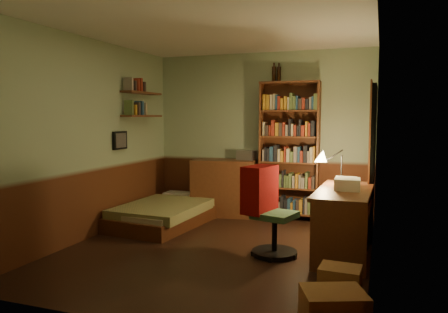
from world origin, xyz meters
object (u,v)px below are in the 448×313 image
(bed, at_px, (168,205))
(bookshelf, at_px, (289,151))
(mini_stereo, at_px, (247,155))
(cardboard_box_b, at_px, (340,281))
(desk_lamp, at_px, (342,161))
(cardboard_box_a, at_px, (333,313))
(office_chair, at_px, (275,209))
(dresser, at_px, (224,187))
(desk, at_px, (344,222))

(bed, relative_size, bookshelf, 0.88)
(mini_stereo, bearing_deg, cardboard_box_b, -45.45)
(desk_lamp, height_order, cardboard_box_a, desk_lamp)
(office_chair, bearing_deg, bed, 167.40)
(dresser, relative_size, cardboard_box_b, 2.83)
(desk, bearing_deg, bed, 167.62)
(dresser, height_order, office_chair, office_chair)
(cardboard_box_b, bearing_deg, office_chair, 132.49)
(bed, bearing_deg, bookshelf, 33.80)
(bookshelf, relative_size, desk, 1.50)
(bed, xyz_separation_m, bookshelf, (1.64, 0.88, 0.79))
(desk, bearing_deg, desk_lamp, 100.62)
(bookshelf, xyz_separation_m, cardboard_box_a, (1.04, -3.50, -0.89))
(desk_lamp, bearing_deg, desk, -68.31)
(mini_stereo, bearing_deg, bookshelf, 9.44)
(cardboard_box_b, bearing_deg, desk_lamp, 95.02)
(desk_lamp, bearing_deg, bookshelf, 143.13)
(bed, relative_size, desk, 1.31)
(bookshelf, bearing_deg, desk_lamp, -53.21)
(bed, bearing_deg, mini_stereo, 49.67)
(desk_lamp, height_order, cardboard_box_b, desk_lamp)
(desk, xyz_separation_m, cardboard_box_b, (0.07, -1.19, -0.25))
(cardboard_box_a, bearing_deg, dresser, 121.25)
(bed, distance_m, mini_stereo, 1.50)
(desk, distance_m, office_chair, 0.82)
(desk, xyz_separation_m, cardboard_box_a, (0.09, -1.97, -0.21))
(dresser, xyz_separation_m, mini_stereo, (0.34, 0.12, 0.53))
(bookshelf, distance_m, office_chair, 1.92)
(mini_stereo, xyz_separation_m, cardboard_box_b, (1.71, -2.76, -0.85))
(mini_stereo, xyz_separation_m, office_chair, (0.90, -1.88, -0.44))
(bed, xyz_separation_m, desk, (2.59, -0.65, 0.10))
(mini_stereo, bearing_deg, bed, -123.08)
(office_chair, bearing_deg, bookshelf, 111.36)
(dresser, xyz_separation_m, bookshelf, (1.03, 0.09, 0.61))
(desk, relative_size, cardboard_box_b, 3.97)
(dresser, relative_size, cardboard_box_a, 2.28)
(desk_lamp, relative_size, cardboard_box_a, 1.26)
(desk_lamp, xyz_separation_m, cardboard_box_a, (0.17, -2.47, -0.87))
(dresser, xyz_separation_m, cardboard_box_a, (2.07, -3.41, -0.28))
(desk, bearing_deg, cardboard_box_a, -85.70)
(bookshelf, bearing_deg, desk, -61.67)
(mini_stereo, xyz_separation_m, cardboard_box_a, (1.73, -3.54, -0.81))
(bookshelf, distance_m, desk_lamp, 1.35)
(desk_lamp, relative_size, cardboard_box_b, 1.57)
(cardboard_box_a, bearing_deg, cardboard_box_b, 91.50)
(bed, distance_m, desk_lamp, 2.63)
(bookshelf, bearing_deg, cardboard_box_b, -72.99)
(cardboard_box_a, bearing_deg, bookshelf, 106.60)
(bed, bearing_deg, desk_lamp, 2.18)
(bed, height_order, mini_stereo, mini_stereo)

